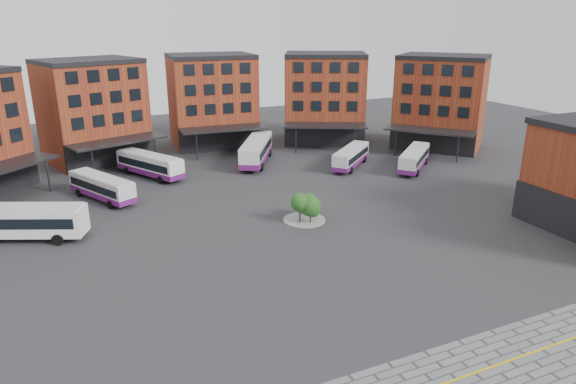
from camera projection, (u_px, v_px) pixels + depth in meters
name	position (u px, v px, depth m)	size (l,w,h in m)	color
ground	(346.00, 274.00, 42.42)	(160.00, 160.00, 0.00)	#28282B
yellow_line	(492.00, 367.00, 31.12)	(26.00, 0.15, 0.02)	gold
main_building	(178.00, 115.00, 71.18)	(94.14, 42.48, 14.60)	brown
tree_island	(307.00, 206.00, 52.68)	(4.40, 4.40, 3.29)	gray
bus_a	(21.00, 220.00, 48.34)	(11.92, 7.23, 3.35)	white
bus_b	(102.00, 187.00, 59.13)	(6.68, 10.13, 2.86)	silver
bus_c	(150.00, 165.00, 67.70)	(7.41, 10.74, 3.06)	white
bus_d	(256.00, 150.00, 74.04)	(8.75, 12.13, 3.49)	silver
bus_e	(351.00, 157.00, 72.21)	(8.93, 8.16, 2.77)	silver
bus_f	(414.00, 158.00, 71.10)	(9.15, 8.46, 2.86)	silver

